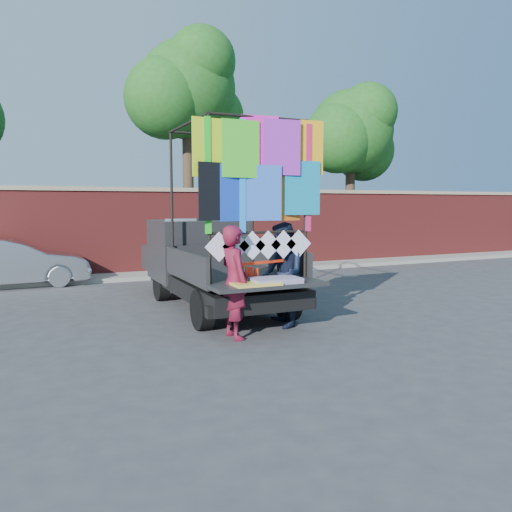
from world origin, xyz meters
name	(u,v)px	position (x,y,z in m)	size (l,w,h in m)	color
ground	(269,321)	(0.00, 0.00, 0.00)	(90.00, 90.00, 0.00)	#38383A
brick_wall	(169,230)	(0.00, 7.00, 1.33)	(30.00, 0.45, 2.61)	maroon
curb	(176,274)	(0.00, 6.30, 0.06)	(30.00, 1.20, 0.12)	gray
tree_mid	(188,94)	(1.02, 8.12, 5.70)	(4.20, 3.30, 7.73)	#38281C
tree_right	(353,135)	(7.52, 8.12, 4.75)	(4.20, 3.30, 6.62)	#38281C
pickup_truck	(206,261)	(-0.49, 2.08, 0.89)	(2.23, 5.60, 3.52)	black
sedan	(13,264)	(-4.33, 6.04, 0.61)	(1.29, 3.69, 1.21)	silver
woman	(234,282)	(-1.01, -0.82, 0.90)	(0.65, 0.43, 1.79)	maroon
man	(282,275)	(0.03, -0.47, 0.91)	(0.88, 0.69, 1.82)	#141C33
streamer_bundle	(253,275)	(-0.60, -0.65, 0.96)	(1.00, 0.29, 0.70)	red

